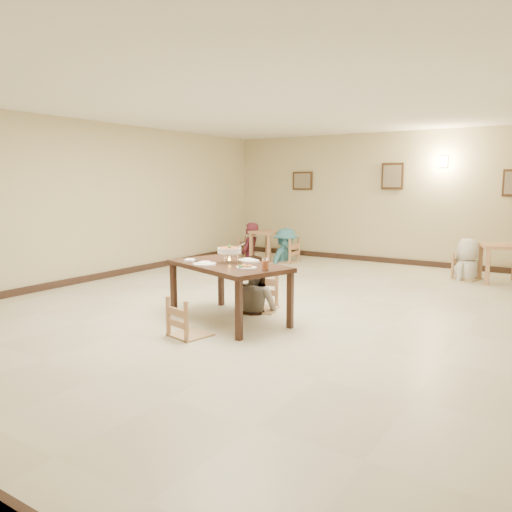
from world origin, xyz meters
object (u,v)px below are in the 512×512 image
Objects in this scene: main_table at (229,270)px; bg_diner_a at (250,223)px; chair_far at (259,275)px; bg_table_right at (502,252)px; drink_glass at (265,265)px; bg_chair_lr at (286,239)px; chair_near at (190,299)px; main_diner at (255,255)px; bg_diner_b at (286,228)px; bg_chair_ll at (250,238)px; bg_table_left at (268,237)px; curry_warmer at (229,251)px; bg_chair_rl at (468,255)px; bg_diner_c at (469,238)px.

bg_diner_a reaches higher than main_table.
chair_far reaches higher than bg_table_right.
drink_glass is 0.15× the size of bg_chair_lr.
chair_near is 1.49m from main_diner.
bg_table_right is at bearing 90.80° from bg_chair_lr.
chair_near is 5.93m from bg_diner_b.
bg_diner_a is (0.00, 0.00, 0.39)m from bg_chair_ll.
bg_diner_a reaches higher than bg_table_right.
main_table is 0.74m from drink_glass.
bg_diner_a is at bearing 139.08° from main_table.
drink_glass reaches higher than main_table.
bg_table_right is 5.65m from bg_diner_a.
drink_glass is 0.16× the size of bg_chair_ll.
bg_diner_b reaches higher than bg_table_left.
drink_glass is (0.65, -0.88, 0.33)m from chair_far.
chair_near is 0.93× the size of bg_chair_ll.
chair_near is at bearing -160.23° from bg_diner_b.
chair_far reaches higher than bg_table_left.
main_diner is at bearing -154.42° from bg_diner_b.
bg_table_right is at bearing -110.24° from main_diner.
bg_chair_rl is (2.17, 4.85, -0.48)m from curry_warmer.
bg_chair_rl is (1.44, 5.09, -0.38)m from drink_glass.
chair_far is 4.97m from bg_table_right.
drink_glass is at bearing -126.57° from chair_near.
main_table is 5.36m from bg_chair_rl.
bg_diner_a is at bearing 120.89° from curry_warmer.
main_diner is (0.01, 1.44, 0.36)m from chair_near.
chair_near reaches higher than main_table.
main_table is at bearing -110.04° from chair_far.
bg_chair_ll is at bearing 139.08° from main_table.
bg_chair_ll is at bearing 120.89° from curry_warmer.
main_table is at bearing -161.64° from bg_chair_ll.
bg_diner_b is at bearing 117.07° from drink_glass.
bg_diner_a is (-2.88, 4.82, -0.07)m from curry_warmer.
curry_warmer is 5.61m from bg_diner_a.
main_diner is at bearing 129.64° from drink_glass.
chair_near is 0.57× the size of bg_diner_b.
chair_near is at bearing 102.03° from main_diner.
bg_table_right is at bearing -102.51° from bg_chair_ll.
bg_table_right is 0.97× the size of bg_chair_rl.
bg_diner_a is (-1.05, 0.07, 0.34)m from bg_chair_lr.
main_table is 5.68m from bg_diner_a.
main_diner is 4.78m from bg_chair_rl.
bg_diner_b is at bearing -53.41° from main_diner.
bg_chair_rl is at bearing 176.71° from bg_table_right.
main_diner is at bearing -8.89° from bg_diner_c.
bg_chair_rl is (2.12, 4.27, -0.35)m from main_diner.
bg_chair_rl is (2.09, 4.21, -0.05)m from chair_far.
curry_warmer is at bearing -63.95° from bg_table_left.
main_diner reaches higher than bg_chair_lr.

